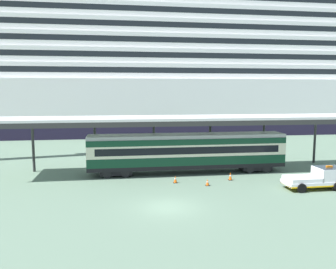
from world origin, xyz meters
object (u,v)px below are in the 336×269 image
(traffic_cone_far, at_px, (230,176))
(service_truck, at_px, (319,177))
(traffic_cone_mid, at_px, (207,182))
(traffic_cone_near, at_px, (175,179))
(cruise_ship, at_px, (135,69))
(train_carriage, at_px, (187,151))

(traffic_cone_far, bearing_deg, service_truck, -29.48)
(traffic_cone_mid, distance_m, traffic_cone_far, 3.10)
(traffic_cone_far, bearing_deg, traffic_cone_near, -177.71)
(cruise_ship, xyz_separation_m, traffic_cone_mid, (4.27, -45.84, -13.14))
(cruise_ship, xyz_separation_m, service_truck, (13.75, -48.12, -12.44))
(cruise_ship, height_order, service_truck, cruise_ship)
(train_carriage, height_order, service_truck, train_carriage)
(train_carriage, bearing_deg, service_truck, -35.64)
(cruise_ship, height_order, traffic_cone_mid, cruise_ship)
(cruise_ship, height_order, traffic_cone_far, cruise_ship)
(service_truck, bearing_deg, traffic_cone_far, 150.52)
(train_carriage, height_order, traffic_cone_near, train_carriage)
(train_carriage, height_order, traffic_cone_far, train_carriage)
(service_truck, bearing_deg, traffic_cone_mid, 166.46)
(train_carriage, distance_m, service_truck, 12.78)
(train_carriage, bearing_deg, traffic_cone_near, -116.48)
(service_truck, height_order, traffic_cone_near, service_truck)
(traffic_cone_near, distance_m, traffic_cone_far, 5.43)
(traffic_cone_near, relative_size, traffic_cone_far, 0.88)
(cruise_ship, distance_m, train_carriage, 42.35)
(service_truck, relative_size, traffic_cone_far, 6.62)
(train_carriage, xyz_separation_m, traffic_cone_far, (3.54, -3.57, -1.91))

